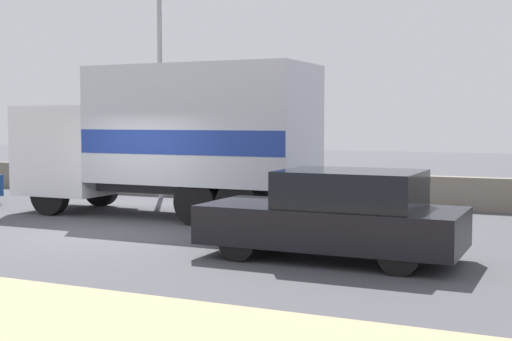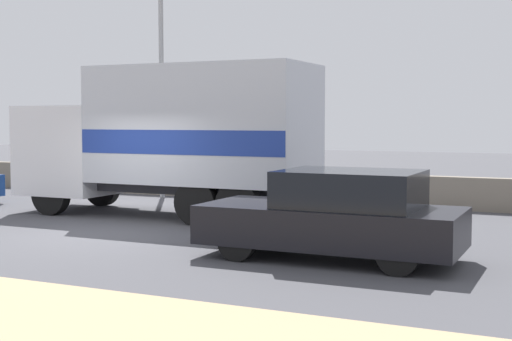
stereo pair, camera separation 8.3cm
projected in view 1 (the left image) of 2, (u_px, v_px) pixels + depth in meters
The scene contains 5 objects.
ground_plane at pixel (97, 234), 14.53m from camera, with size 80.00×80.00×0.00m, color #47474C.
stone_wall_backdrop at pixel (246, 184), 20.96m from camera, with size 60.00×0.35×0.86m.
street_lamp at pixel (160, 71), 21.00m from camera, with size 0.56×0.28×6.44m.
box_truck at pixel (173, 136), 17.07m from camera, with size 7.44×2.40×3.59m.
car_hatchback at pixel (337, 215), 11.87m from camera, with size 4.33×1.84×1.50m.
Camera 1 is at (8.93, -11.76, 2.34)m, focal length 50.00 mm.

